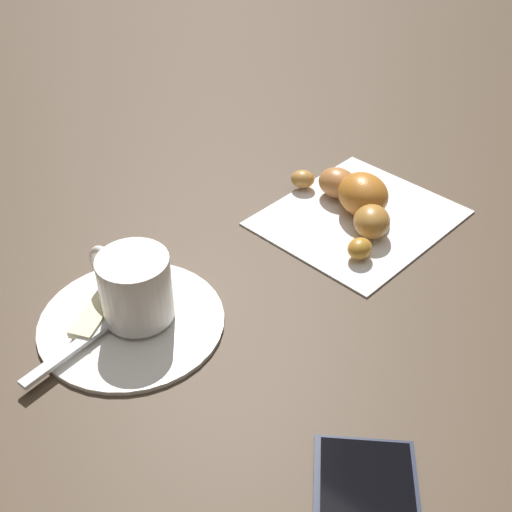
% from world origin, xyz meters
% --- Properties ---
extents(ground_plane, '(1.80, 1.80, 0.00)m').
position_xyz_m(ground_plane, '(0.00, 0.00, 0.00)').
color(ground_plane, '#473728').
extents(saucer, '(0.15, 0.15, 0.01)m').
position_xyz_m(saucer, '(-0.12, 0.05, 0.00)').
color(saucer, white).
rests_on(saucer, ground).
extents(espresso_cup, '(0.06, 0.08, 0.06)m').
position_xyz_m(espresso_cup, '(-0.12, 0.05, 0.04)').
color(espresso_cup, white).
rests_on(espresso_cup, saucer).
extents(teaspoon, '(0.12, 0.02, 0.01)m').
position_xyz_m(teaspoon, '(-0.14, 0.05, 0.01)').
color(teaspoon, silver).
rests_on(teaspoon, saucer).
extents(sugar_packet, '(0.07, 0.04, 0.01)m').
position_xyz_m(sugar_packet, '(-0.13, 0.07, 0.01)').
color(sugar_packet, beige).
rests_on(sugar_packet, saucer).
extents(napkin, '(0.19, 0.17, 0.00)m').
position_xyz_m(napkin, '(0.11, -0.01, 0.00)').
color(napkin, white).
rests_on(napkin, ground).
extents(croissant, '(0.11, 0.14, 0.04)m').
position_xyz_m(croissant, '(0.12, -0.01, 0.02)').
color(croissant, '#B07826').
rests_on(croissant, napkin).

